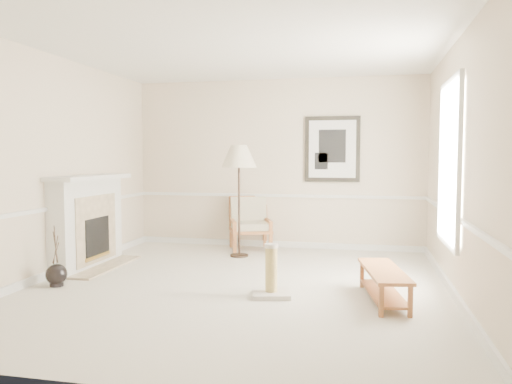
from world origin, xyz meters
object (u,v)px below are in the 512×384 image
floor_lamp (239,159)px  scratching_post (271,280)px  floor_vase (56,275)px  armchair (250,221)px  bench (384,280)px

floor_lamp → scratching_post: bearing=-66.7°
floor_vase → armchair: size_ratio=0.82×
armchair → floor_lamp: 1.24m
floor_lamp → floor_vase: bearing=-127.5°
floor_lamp → armchair: bearing=88.8°
floor_vase → bench: size_ratio=0.59×
bench → scratching_post: size_ratio=2.15×
armchair → bench: (2.12, -2.70, -0.25)m
armchair → bench: 3.44m
floor_vase → bench: bearing=3.1°
floor_vase → armchair: 3.40m
bench → scratching_post: (-1.23, -0.07, -0.05)m
floor_vase → armchair: (1.73, 2.90, 0.34)m
armchair → floor_lamp: size_ratio=0.52×
scratching_post → bench: bearing=3.1°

